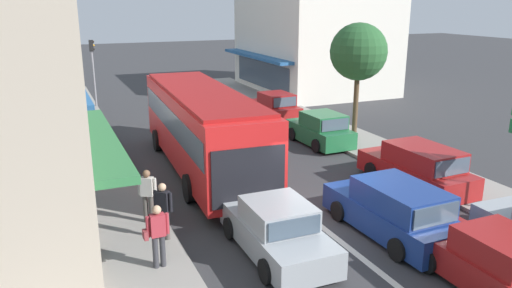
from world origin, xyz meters
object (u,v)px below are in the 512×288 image
pedestrian_browsing_midblock (163,208)px  pedestrian_far_walker (148,193)px  city_bus (202,124)px  sedan_queue_gap_filler (498,265)px  street_tree_right (359,52)px  sedan_adjacent_lane_trail (277,230)px  pedestrian_with_handbag_near (157,233)px  parked_wagon_kerb_second (418,168)px  parked_hatchback_kerb_third (320,130)px  traffic_light_downstreet (93,62)px  wagon_behind_bus_near (394,211)px  parked_hatchback_kerb_rear (275,107)px

pedestrian_browsing_midblock → pedestrian_far_walker: bearing=97.8°
city_bus → sedan_queue_gap_filler: bearing=-71.5°
sedan_queue_gap_filler → street_tree_right: bearing=70.0°
pedestrian_browsing_midblock → pedestrian_far_walker: 1.27m
sedan_adjacent_lane_trail → pedestrian_with_handbag_near: (-3.08, 0.28, 0.40)m
parked_wagon_kerb_second → pedestrian_far_walker: pedestrian_far_walker is taller
parked_hatchback_kerb_third → street_tree_right: (2.10, 0.33, 3.45)m
sedan_queue_gap_filler → pedestrian_with_handbag_near: size_ratio=2.58×
traffic_light_downstreet → wagon_behind_bus_near: bearing=-74.9°
city_bus → parked_hatchback_kerb_third: (6.11, 1.37, -1.17)m
sedan_queue_gap_filler → pedestrian_browsing_midblock: size_ratio=2.58×
parked_hatchback_kerb_rear → street_tree_right: bearing=-70.1°
sedan_queue_gap_filler → pedestrian_far_walker: pedestrian_far_walker is taller
pedestrian_browsing_midblock → traffic_light_downstreet: bearing=89.2°
parked_hatchback_kerb_third → pedestrian_with_handbag_near: (-9.43, -8.32, 0.36)m
traffic_light_downstreet → sedan_queue_gap_filler: bearing=-76.1°
wagon_behind_bus_near → pedestrian_far_walker: (-6.30, 3.32, 0.32)m
city_bus → parked_hatchback_kerb_rear: 9.41m
wagon_behind_bus_near → parked_wagon_kerb_second: size_ratio=1.00×
traffic_light_downstreet → city_bus: bearing=-79.8°
city_bus → parked_wagon_kerb_second: city_bus is taller
sedan_adjacent_lane_trail → pedestrian_far_walker: pedestrian_far_walker is taller
pedestrian_with_handbag_near → pedestrian_browsing_midblock: 1.52m
wagon_behind_bus_near → parked_hatchback_kerb_third: bearing=72.5°
parked_hatchback_kerb_third → street_tree_right: 4.05m
city_bus → sedan_adjacent_lane_trail: size_ratio=2.60×
street_tree_right → parked_wagon_kerb_second: bearing=-104.8°
sedan_queue_gap_filler → parked_hatchback_kerb_rear: bearing=81.3°
sedan_queue_gap_filler → parked_hatchback_kerb_third: bearing=78.5°
wagon_behind_bus_near → sedan_adjacent_lane_trail: bearing=174.5°
wagon_behind_bus_near → street_tree_right: (4.91, 9.27, 3.42)m
street_tree_right → pedestrian_far_walker: size_ratio=3.39×
city_bus → sedan_queue_gap_filler: 11.52m
pedestrian_far_walker → pedestrian_browsing_midblock: bearing=-82.2°
sedan_adjacent_lane_trail → parked_hatchback_kerb_rear: parked_hatchback_kerb_rear is taller
sedan_queue_gap_filler → parked_wagon_kerb_second: bearing=64.8°
sedan_queue_gap_filler → street_tree_right: street_tree_right is taller
sedan_adjacent_lane_trail → parked_hatchback_kerb_rear: bearing=64.9°
pedestrian_browsing_midblock → street_tree_right: bearing=33.1°
wagon_behind_bus_near → parked_hatchback_kerb_rear: (3.06, 14.40, -0.04)m
pedestrian_far_walker → sedan_adjacent_lane_trail: bearing=-47.0°
street_tree_right → pedestrian_browsing_midblock: (-11.04, -7.21, -3.10)m
city_bus → pedestrian_with_handbag_near: 7.74m
sedan_adjacent_lane_trail → sedan_queue_gap_filler: size_ratio=1.00×
city_bus → pedestrian_far_walker: 5.27m
parked_hatchback_kerb_rear → pedestrian_with_handbag_near: size_ratio=2.30×
city_bus → wagon_behind_bus_near: bearing=-66.4°
parked_hatchback_kerb_rear → street_tree_right: size_ratio=0.68×
sedan_adjacent_lane_trail → street_tree_right: bearing=46.6°
pedestrian_far_walker → city_bus: bearing=54.7°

